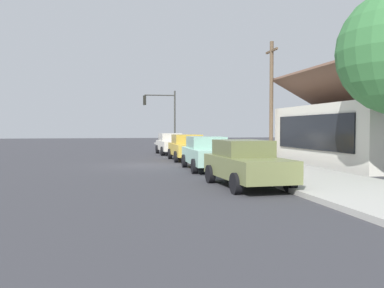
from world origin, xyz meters
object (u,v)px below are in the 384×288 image
Objects in this scene: car_mustard at (188,147)px; fire_hydrant_red at (236,158)px; car_ivory at (171,144)px; car_olive at (246,163)px; traffic_light_main at (163,111)px; car_seafoam at (207,153)px; utility_pole_wooden at (271,98)px.

car_mustard is 6.38× the size of fire_hydrant_red.
fire_hydrant_red is (11.60, 1.59, -0.32)m from car_ivory.
car_olive reaches higher than fire_hydrant_red.
car_seafoam is at bearing 0.38° from traffic_light_main.
fire_hydrant_red is (5.55, 1.41, -0.32)m from car_mustard.
car_ivory and car_seafoam have the same top height.
traffic_light_main reaches higher than fire_hydrant_red.
car_mustard is 1.01× the size of car_olive.
utility_pole_wooden is at bearing 27.97° from traffic_light_main.
traffic_light_main reaches higher than car_ivory.
traffic_light_main is at bearing -178.06° from car_seafoam.
fire_hydrant_red is at bearing 162.93° from car_olive.
car_olive is (5.94, -0.03, -0.00)m from car_seafoam.
car_olive is at bearing 0.21° from traffic_light_main.
car_ivory is 6.31× the size of fire_hydrant_red.
car_ivory is 0.86× the size of traffic_light_main.
car_olive is at bearing -25.34° from utility_pole_wooden.
traffic_light_main reaches higher than car_mustard.
utility_pole_wooden reaches higher than car_mustard.
car_mustard is 5.74m from fire_hydrant_red.
car_olive is at bearing 1.29° from car_seafoam.
fire_hydrant_red is at bearing 107.06° from car_seafoam.
car_seafoam is (12.03, 0.04, 0.00)m from car_ivory.
car_mustard is at bearing 176.03° from car_olive.
car_seafoam is at bearing -74.50° from fire_hydrant_red.
traffic_light_main is 16.43m from fire_hydrant_red.
car_mustard is at bearing -165.78° from fire_hydrant_red.
car_seafoam is at bearing -1.03° from car_ivory.
utility_pole_wooden is at bearing 138.02° from car_seafoam.
car_mustard reaches higher than fire_hydrant_red.
utility_pole_wooden is at bearing 143.52° from fire_hydrant_red.
fire_hydrant_red is at bearing 5.90° from traffic_light_main.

